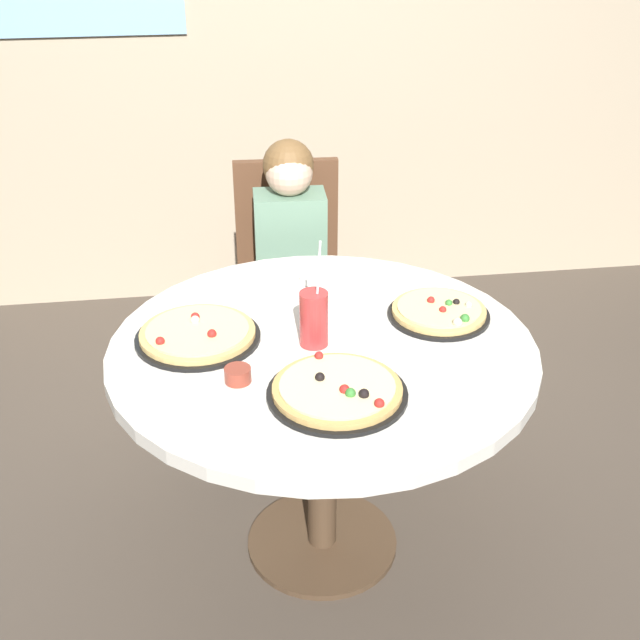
{
  "coord_description": "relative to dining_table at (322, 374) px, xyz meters",
  "views": [
    {
      "loc": [
        -0.28,
        -1.96,
        1.92
      ],
      "look_at": [
        0.0,
        0.05,
        0.8
      ],
      "focal_mm": 46.26,
      "sensor_mm": 36.0,
      "label": 1
    }
  ],
  "objects": [
    {
      "name": "ground_plane",
      "position": [
        0.0,
        0.0,
        -0.65
      ],
      "size": [
        8.0,
        8.0,
        0.0
      ],
      "primitive_type": "plane",
      "color": "#4C4238"
    },
    {
      "name": "dining_table",
      "position": [
        0.0,
        0.0,
        0.0
      ],
      "size": [
        1.2,
        1.2,
        0.75
      ],
      "color": "silver",
      "rests_on": "ground_plane"
    },
    {
      "name": "chair_wooden",
      "position": [
        0.0,
        0.95,
        -0.12
      ],
      "size": [
        0.42,
        0.42,
        0.95
      ],
      "color": "brown",
      "rests_on": "ground_plane"
    },
    {
      "name": "diner_child",
      "position": [
        -0.0,
        0.76,
        -0.17
      ],
      "size": [
        0.27,
        0.42,
        1.08
      ],
      "color": "#3F4766",
      "rests_on": "ground_plane"
    },
    {
      "name": "pizza_veggie",
      "position": [
        -0.35,
        0.08,
        0.12
      ],
      "size": [
        0.35,
        0.35,
        0.05
      ],
      "color": "black",
      "rests_on": "dining_table"
    },
    {
      "name": "pizza_cheese",
      "position": [
        0.0,
        -0.26,
        0.12
      ],
      "size": [
        0.36,
        0.36,
        0.05
      ],
      "color": "black",
      "rests_on": "dining_table"
    },
    {
      "name": "pizza_pepperoni",
      "position": [
        0.36,
        0.11,
        0.12
      ],
      "size": [
        0.3,
        0.3,
        0.05
      ],
      "color": "black",
      "rests_on": "dining_table"
    },
    {
      "name": "soda_cup",
      "position": [
        -0.02,
        0.01,
        0.18
      ],
      "size": [
        0.08,
        0.08,
        0.31
      ],
      "color": "#B73333",
      "rests_on": "dining_table"
    },
    {
      "name": "sauce_bowl",
      "position": [
        -0.24,
        -0.16,
        0.12
      ],
      "size": [
        0.07,
        0.07,
        0.04
      ],
      "primitive_type": "cylinder",
      "color": "brown",
      "rests_on": "dining_table"
    },
    {
      "name": "plate_small",
      "position": [
        0.07,
        0.41,
        0.1
      ],
      "size": [
        0.18,
        0.18,
        0.01
      ],
      "primitive_type": "cylinder",
      "color": "white",
      "rests_on": "dining_table"
    }
  ]
}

